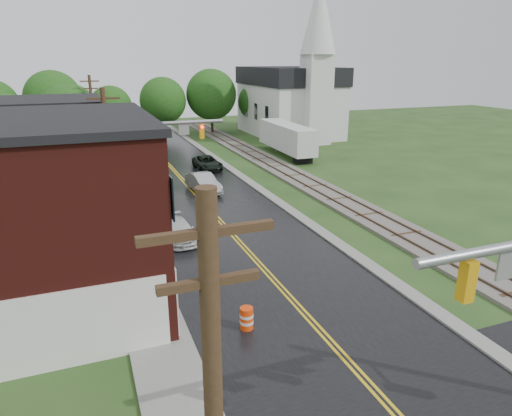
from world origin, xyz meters
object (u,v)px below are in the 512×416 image
utility_pole_b (110,163)px  utility_pole_c (94,119)px  pickup_white (179,231)px  tree_left_c (11,130)px  tree_left_e (72,117)px  construction_barrel (247,318)px  sedan_silver (203,183)px  semi_trailer (287,137)px  suv_dark (207,163)px  church (293,94)px  traffic_signal_far (154,142)px

utility_pole_b → utility_pole_c: size_ratio=1.00×
utility_pole_b → pickup_white: (3.50, -1.52, -4.12)m
utility_pole_b → tree_left_c: 19.24m
utility_pole_b → tree_left_c: bearing=111.5°
tree_left_e → construction_barrel: tree_left_e is taller
pickup_white → construction_barrel: bearing=-91.2°
tree_left_e → sedan_silver: size_ratio=1.78×
utility_pole_c → tree_left_e: (-2.05, 1.90, 0.09)m
tree_left_c → sedan_silver: tree_left_c is taller
sedan_silver → semi_trailer: 16.68m
utility_pole_b → utility_pole_c: same height
utility_pole_b → semi_trailer: bearing=43.5°
tree_left_e → suv_dark: (12.10, -7.99, -4.17)m
utility_pole_c → semi_trailer: 20.52m
suv_dark → utility_pole_c: bearing=147.1°
sedan_silver → suv_dark: bearing=64.6°
church → utility_pole_c: 28.54m
semi_trailer → sedan_silver: bearing=-139.0°
church → suv_dark: 23.63m
utility_pole_c → sedan_silver: (7.60, -13.80, -3.96)m
utility_pole_b → suv_dark: size_ratio=1.93×
tree_left_c → pickup_white: bearing=-61.5°
church → pickup_white: church is taller
tree_left_c → suv_dark: size_ratio=1.64×
traffic_signal_far → tree_left_e: size_ratio=0.90×
church → sedan_silver: 30.80m
traffic_signal_far → suv_dark: traffic_signal_far is taller
semi_trailer → pickup_white: bearing=-128.9°
sedan_silver → church: bearing=43.0°
tree_left_c → pickup_white: 22.44m
church → sedan_silver: church is taller
traffic_signal_far → sedan_silver: (4.27, 3.20, -4.22)m
traffic_signal_far → tree_left_c: 16.56m
pickup_white → church: bearing=50.7°
construction_barrel → suv_dark: bearing=77.9°
utility_pole_c → construction_barrel: utility_pole_c is taller
semi_trailer → utility_pole_b: bearing=-136.5°
tree_left_e → pickup_white: bearing=-77.7°
traffic_signal_far → church: bearing=48.7°
construction_barrel → traffic_signal_far: bearing=92.5°
suv_dark → pickup_white: suv_dark is taller
tree_left_e → construction_barrel: 36.71m
tree_left_c → construction_barrel: tree_left_c is taller
utility_pole_b → construction_barrel: size_ratio=9.34×
tree_left_e → sedan_silver: bearing=-58.4°
utility_pole_c → sedan_silver: size_ratio=1.96×
tree_left_e → semi_trailer: size_ratio=0.73×
church → tree_left_c: (-33.85, -13.84, -1.32)m
tree_left_e → sedan_silver: 18.87m
pickup_white → construction_barrel: 10.54m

